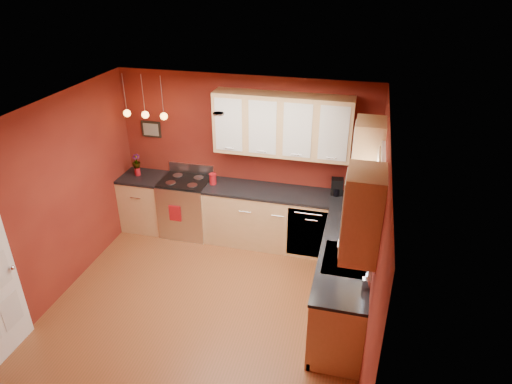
% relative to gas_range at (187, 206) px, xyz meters
% --- Properties ---
extents(floor, '(4.20, 4.20, 0.00)m').
position_rel_gas_range_xyz_m(floor, '(0.92, -1.80, -0.48)').
color(floor, brown).
rests_on(floor, ground).
extents(ceiling, '(4.00, 4.20, 0.02)m').
position_rel_gas_range_xyz_m(ceiling, '(0.92, -1.80, 2.12)').
color(ceiling, white).
rests_on(ceiling, wall_back).
extents(wall_back, '(4.00, 0.02, 2.60)m').
position_rel_gas_range_xyz_m(wall_back, '(0.92, 0.30, 0.82)').
color(wall_back, maroon).
rests_on(wall_back, floor).
extents(wall_front, '(4.00, 0.02, 2.60)m').
position_rel_gas_range_xyz_m(wall_front, '(0.92, -3.90, 0.82)').
color(wall_front, maroon).
rests_on(wall_front, floor).
extents(wall_left, '(0.02, 4.20, 2.60)m').
position_rel_gas_range_xyz_m(wall_left, '(-1.08, -1.80, 0.82)').
color(wall_left, maroon).
rests_on(wall_left, floor).
extents(wall_right, '(0.02, 4.20, 2.60)m').
position_rel_gas_range_xyz_m(wall_right, '(2.92, -1.80, 0.82)').
color(wall_right, maroon).
rests_on(wall_right, floor).
extents(base_cabinets_back_left, '(0.70, 0.60, 0.90)m').
position_rel_gas_range_xyz_m(base_cabinets_back_left, '(-0.73, -0.00, -0.03)').
color(base_cabinets_back_left, tan).
rests_on(base_cabinets_back_left, floor).
extents(base_cabinets_back_right, '(2.54, 0.60, 0.90)m').
position_rel_gas_range_xyz_m(base_cabinets_back_right, '(1.65, -0.00, -0.03)').
color(base_cabinets_back_right, tan).
rests_on(base_cabinets_back_right, floor).
extents(base_cabinets_right, '(0.60, 2.10, 0.90)m').
position_rel_gas_range_xyz_m(base_cabinets_right, '(2.62, -1.35, -0.03)').
color(base_cabinets_right, tan).
rests_on(base_cabinets_right, floor).
extents(counter_back_left, '(0.70, 0.62, 0.04)m').
position_rel_gas_range_xyz_m(counter_back_left, '(-0.73, -0.00, 0.44)').
color(counter_back_left, black).
rests_on(counter_back_left, base_cabinets_back_left).
extents(counter_back_right, '(2.54, 0.62, 0.04)m').
position_rel_gas_range_xyz_m(counter_back_right, '(1.65, -0.00, 0.44)').
color(counter_back_right, black).
rests_on(counter_back_right, base_cabinets_back_right).
extents(counter_right, '(0.62, 2.10, 0.04)m').
position_rel_gas_range_xyz_m(counter_right, '(2.62, -1.35, 0.44)').
color(counter_right, black).
rests_on(counter_right, base_cabinets_right).
extents(gas_range, '(0.76, 0.64, 1.11)m').
position_rel_gas_range_xyz_m(gas_range, '(0.00, 0.00, 0.00)').
color(gas_range, silver).
rests_on(gas_range, floor).
extents(dishwasher_front, '(0.60, 0.02, 0.80)m').
position_rel_gas_range_xyz_m(dishwasher_front, '(2.02, -0.29, -0.03)').
color(dishwasher_front, silver).
rests_on(dishwasher_front, base_cabinets_back_right).
extents(sink, '(0.50, 0.70, 0.33)m').
position_rel_gas_range_xyz_m(sink, '(2.62, -1.50, 0.43)').
color(sink, '#939398').
rests_on(sink, counter_right).
extents(window, '(0.06, 1.02, 1.22)m').
position_rel_gas_range_xyz_m(window, '(2.89, -1.50, 1.21)').
color(window, white).
rests_on(window, wall_right).
extents(upper_cabinets_back, '(2.00, 0.35, 0.90)m').
position_rel_gas_range_xyz_m(upper_cabinets_back, '(1.52, 0.12, 1.47)').
color(upper_cabinets_back, tan).
rests_on(upper_cabinets_back, wall_back).
extents(upper_cabinets_right, '(0.35, 1.95, 0.90)m').
position_rel_gas_range_xyz_m(upper_cabinets_right, '(2.75, -1.48, 1.47)').
color(upper_cabinets_right, tan).
rests_on(upper_cabinets_right, wall_right).
extents(wall_picture, '(0.32, 0.03, 0.26)m').
position_rel_gas_range_xyz_m(wall_picture, '(-0.63, 0.28, 1.17)').
color(wall_picture, black).
rests_on(wall_picture, wall_back).
extents(pendant_lights, '(0.71, 0.11, 0.66)m').
position_rel_gas_range_xyz_m(pendant_lights, '(-0.53, -0.05, 1.53)').
color(pendant_lights, '#939398').
rests_on(pendant_lights, ceiling).
extents(red_canister, '(0.11, 0.11, 0.17)m').
position_rel_gas_range_xyz_m(red_canister, '(0.47, 0.00, 0.55)').
color(red_canister, '#A01117').
rests_on(red_canister, counter_back_right).
extents(red_vase, '(0.09, 0.09, 0.14)m').
position_rel_gas_range_xyz_m(red_vase, '(-0.83, 0.02, 0.53)').
color(red_vase, '#A01117').
rests_on(red_vase, counter_back_left).
extents(flowers, '(0.15, 0.15, 0.23)m').
position_rel_gas_range_xyz_m(flowers, '(-0.83, 0.02, 0.70)').
color(flowers, '#A01117').
rests_on(flowers, red_vase).
extents(coffee_maker, '(0.19, 0.18, 0.25)m').
position_rel_gas_range_xyz_m(coffee_maker, '(2.37, 0.13, 0.57)').
color(coffee_maker, black).
rests_on(coffee_maker, counter_back_right).
extents(soap_pump, '(0.09, 0.09, 0.18)m').
position_rel_gas_range_xyz_m(soap_pump, '(2.87, -1.98, 0.55)').
color(soap_pump, white).
rests_on(soap_pump, counter_right).
extents(dish_towel, '(0.20, 0.01, 0.27)m').
position_rel_gas_range_xyz_m(dish_towel, '(-0.06, -0.33, 0.04)').
color(dish_towel, '#A01117').
rests_on(dish_towel, gas_range).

